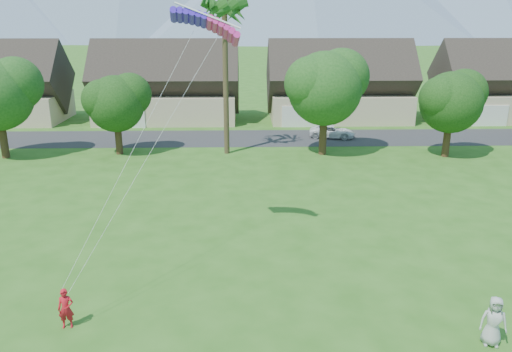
{
  "coord_description": "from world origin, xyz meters",
  "views": [
    {
      "loc": [
        -0.55,
        -12.27,
        10.84
      ],
      "look_at": [
        0.0,
        10.0,
        3.8
      ],
      "focal_mm": 35.0,
      "sensor_mm": 36.0,
      "label": 1
    }
  ],
  "objects_px": {
    "kite_flyer": "(66,309)",
    "parked_car": "(332,132)",
    "watcher": "(494,321)",
    "parafoil_kite": "(207,22)"
  },
  "relations": [
    {
      "from": "kite_flyer",
      "to": "parked_car",
      "type": "xyz_separation_m",
      "value": [
        14.93,
        30.28,
        -0.19
      ]
    },
    {
      "from": "watcher",
      "to": "parafoil_kite",
      "type": "bearing_deg",
      "value": 155.35
    },
    {
      "from": "kite_flyer",
      "to": "parafoil_kite",
      "type": "distance_m",
      "value": 13.05
    },
    {
      "from": "parafoil_kite",
      "to": "parked_car",
      "type": "bearing_deg",
      "value": 70.35
    },
    {
      "from": "watcher",
      "to": "parked_car",
      "type": "relative_size",
      "value": 0.43
    },
    {
      "from": "kite_flyer",
      "to": "parked_car",
      "type": "relative_size",
      "value": 0.37
    },
    {
      "from": "watcher",
      "to": "parafoil_kite",
      "type": "distance_m",
      "value": 16.31
    },
    {
      "from": "kite_flyer",
      "to": "parked_car",
      "type": "height_order",
      "value": "kite_flyer"
    },
    {
      "from": "watcher",
      "to": "kite_flyer",
      "type": "bearing_deg",
      "value": -170.77
    },
    {
      "from": "kite_flyer",
      "to": "parafoil_kite",
      "type": "bearing_deg",
      "value": 46.83
    }
  ]
}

